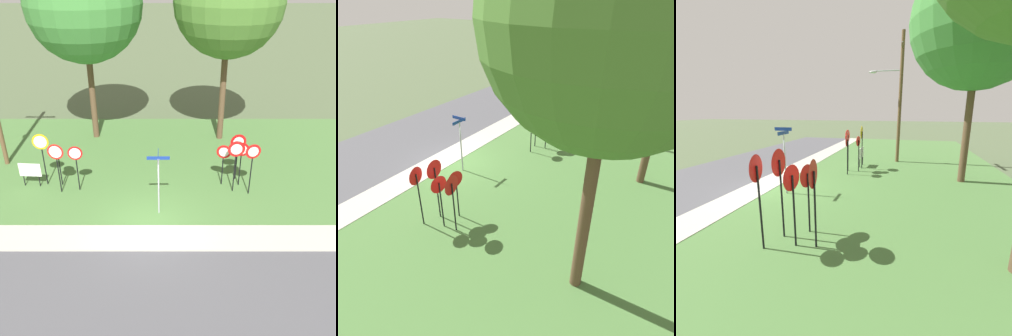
{
  "view_description": "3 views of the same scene",
  "coord_description": "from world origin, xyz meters",
  "views": [
    {
      "loc": [
        0.86,
        -13.23,
        10.31
      ],
      "look_at": [
        0.88,
        2.45,
        1.48
      ],
      "focal_mm": 41.51,
      "sensor_mm": 36.0,
      "label": 1
    },
    {
      "loc": [
        11.24,
        10.95,
        8.38
      ],
      "look_at": [
        0.41,
        3.7,
        1.01
      ],
      "focal_mm": 33.41,
      "sensor_mm": 36.0,
      "label": 2
    },
    {
      "loc": [
        9.87,
        6.19,
        3.76
      ],
      "look_at": [
        -0.95,
        3.31,
        1.05
      ],
      "focal_mm": 25.47,
      "sensor_mm": 36.0,
      "label": 3
    }
  ],
  "objects": [
    {
      "name": "utility_pole",
      "position": [
        -8.0,
        5.38,
        4.85
      ],
      "size": [
        2.1,
        2.39,
        8.92
      ],
      "color": "brown",
      "rests_on": "grass_median"
    },
    {
      "name": "stop_sign_far_center",
      "position": [
        -5.19,
        3.36,
        2.07
      ],
      "size": [
        0.79,
        0.09,
        2.76
      ],
      "rotation": [
        0.0,
        0.0,
        0.01
      ],
      "color": "black",
      "rests_on": "grass_median"
    },
    {
      "name": "yield_sign_far_right",
      "position": [
        4.01,
        2.72,
        2.06
      ],
      "size": [
        0.8,
        0.1,
        2.68
      ],
      "rotation": [
        0.0,
        0.0,
        0.02
      ],
      "color": "black",
      "rests_on": "grass_median"
    },
    {
      "name": "sidewalk_strip",
      "position": [
        0.0,
        -0.8,
        0.03
      ],
      "size": [
        44.0,
        1.6,
        0.06
      ],
      "primitive_type": "cube",
      "color": "#ADAA9E",
      "rests_on": "ground_plane"
    },
    {
      "name": "yield_sign_center",
      "position": [
        3.54,
        3.35,
        1.65
      ],
      "size": [
        0.69,
        0.16,
        2.17
      ],
      "rotation": [
        0.0,
        0.0,
        -0.19
      ],
      "color": "black",
      "rests_on": "grass_median"
    },
    {
      "name": "yield_sign_near_right",
      "position": [
        4.3,
        3.86,
        1.92
      ],
      "size": [
        0.78,
        0.12,
        2.5
      ],
      "rotation": [
        0.0,
        0.0,
        0.09
      ],
      "color": "black",
      "rests_on": "grass_median"
    },
    {
      "name": "street_name_post",
      "position": [
        0.46,
        0.95,
        1.83
      ],
      "size": [
        0.96,
        0.82,
        3.01
      ],
      "rotation": [
        0.0,
        0.0,
        0.01
      ],
      "color": "#9EA0A8",
      "rests_on": "grass_median"
    },
    {
      "name": "ground_plane",
      "position": [
        0.0,
        0.0,
        0.0
      ],
      "size": [
        160.0,
        160.0,
        0.0
      ],
      "primitive_type": "plane",
      "color": "#4C5B3D"
    },
    {
      "name": "stop_sign_near_right",
      "position": [
        -4.32,
        2.65,
        1.92
      ],
      "size": [
        0.77,
        0.12,
        2.57
      ],
      "rotation": [
        0.0,
        0.0,
        -0.09
      ],
      "color": "black",
      "rests_on": "grass_median"
    },
    {
      "name": "notice_board",
      "position": [
        -5.89,
        3.22,
        0.87
      ],
      "size": [
        1.1,
        0.11,
        1.25
      ],
      "rotation": [
        0.0,
        0.0,
        -0.07
      ],
      "color": "black",
      "rests_on": "grass_median"
    },
    {
      "name": "stop_sign_far_left",
      "position": [
        -3.47,
        2.82,
        1.76
      ],
      "size": [
        0.69,
        0.11,
        2.38
      ],
      "rotation": [
        0.0,
        0.0,
        0.06
      ],
      "color": "black",
      "rests_on": "grass_median"
    },
    {
      "name": "road_asphalt",
      "position": [
        0.0,
        -4.8,
        0.01
      ],
      "size": [
        44.0,
        6.4,
        0.01
      ],
      "primitive_type": "cube",
      "color": "#4C4C51",
      "rests_on": "ground_plane"
    },
    {
      "name": "grass_median",
      "position": [
        0.0,
        6.0,
        0.02
      ],
      "size": [
        44.0,
        12.0,
        0.04
      ],
      "primitive_type": "cube",
      "color": "#477038",
      "rests_on": "ground_plane"
    },
    {
      "name": "stop_sign_near_left",
      "position": [
        -4.43,
        3.3,
        1.6
      ],
      "size": [
        0.61,
        0.14,
        2.19
      ],
      "rotation": [
        0.0,
        0.0,
        -0.19
      ],
      "color": "black",
      "rests_on": "grass_median"
    },
    {
      "name": "yield_sign_near_left",
      "position": [
        4.39,
        3.29,
        1.78
      ],
      "size": [
        0.71,
        0.14,
        2.34
      ],
      "rotation": [
        0.0,
        0.0,
        -0.16
      ],
      "color": "black",
      "rests_on": "grass_median"
    },
    {
      "name": "yield_sign_far_left",
      "position": [
        4.75,
        2.49,
        2.02
      ],
      "size": [
        0.73,
        0.13,
        2.64
      ],
      "rotation": [
        0.0,
        0.0,
        0.14
      ],
      "color": "black",
      "rests_on": "grass_median"
    },
    {
      "name": "oak_tree_left",
      "position": [
        -3.65,
        9.11,
        7.85
      ],
      "size": [
        6.37,
        6.37,
        11.01
      ],
      "color": "brown",
      "rests_on": "grass_median"
    }
  ]
}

